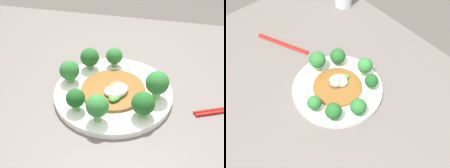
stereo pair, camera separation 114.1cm
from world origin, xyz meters
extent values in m
cube|color=#5B5651|center=(0.00, 0.00, 0.35)|extent=(1.13, 0.81, 0.71)
cylinder|color=white|center=(0.00, 0.02, 0.71)|extent=(0.28, 0.28, 0.02)
cylinder|color=#7AAD5B|center=(0.07, 0.09, 0.73)|extent=(0.01, 0.01, 0.02)
sphere|color=#19511E|center=(0.07, 0.09, 0.75)|extent=(0.04, 0.04, 0.04)
cylinder|color=#70A356|center=(0.02, -0.09, 0.73)|extent=(0.01, 0.01, 0.01)
sphere|color=#286B2D|center=(0.02, -0.09, 0.75)|extent=(0.04, 0.04, 0.04)
cylinder|color=#7AAD5B|center=(-0.08, 0.08, 0.73)|extent=(0.02, 0.02, 0.01)
sphere|color=#1E5B23|center=(-0.08, 0.08, 0.75)|extent=(0.05, 0.05, 0.05)
cylinder|color=#89B76B|center=(-0.10, 0.02, 0.73)|extent=(0.02, 0.02, 0.02)
sphere|color=#286B2D|center=(-0.10, 0.02, 0.76)|extent=(0.05, 0.05, 0.05)
cylinder|color=#70A356|center=(0.11, 0.00, 0.73)|extent=(0.02, 0.02, 0.01)
sphere|color=#286B2D|center=(0.11, 0.00, 0.75)|extent=(0.05, 0.05, 0.05)
cylinder|color=#70A356|center=(0.01, 0.12, 0.73)|extent=(0.02, 0.02, 0.02)
sphere|color=#2D7533|center=(0.01, 0.12, 0.76)|extent=(0.05, 0.05, 0.05)
cylinder|color=#70A356|center=(0.08, -0.06, 0.73)|extent=(0.02, 0.02, 0.01)
sphere|color=#1E5B23|center=(0.08, -0.06, 0.75)|extent=(0.05, 0.05, 0.05)
cylinder|color=brown|center=(0.00, 0.02, 0.73)|extent=(0.15, 0.15, 0.01)
ellipsoid|color=silver|center=(-0.02, 0.03, 0.74)|extent=(0.06, 0.07, 0.02)
ellipsoid|color=#4C933D|center=(-0.01, 0.04, 0.73)|extent=(0.04, 0.06, 0.02)
ellipsoid|color=silver|center=(0.00, 0.03, 0.73)|extent=(0.05, 0.05, 0.02)
ellipsoid|color=gray|center=(-0.01, 0.02, 0.74)|extent=(0.05, 0.06, 0.02)
cylinder|color=red|center=(-0.29, 0.01, 0.71)|extent=(0.19, 0.09, 0.01)
cylinder|color=red|center=(-0.28, 0.00, 0.71)|extent=(0.19, 0.09, 0.01)
camera|label=1|loc=(-0.11, 0.57, 1.19)|focal=50.00mm
camera|label=2|loc=(0.46, -0.37, 1.47)|focal=50.00mm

